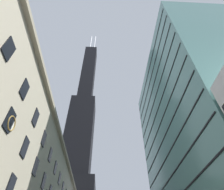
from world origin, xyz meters
TOP-DOWN VIEW (x-y plane):
  - dark_skyscraper at (-16.86, 84.56)m, footprint 22.11×22.11m
  - glass_office_midrise at (19.76, 23.93)m, footprint 17.62×38.64m

SIDE VIEW (x-z plane):
  - glass_office_midrise at x=19.76m, z-range 0.00..51.71m
  - dark_skyscraper at x=-16.86m, z-range -39.62..142.92m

